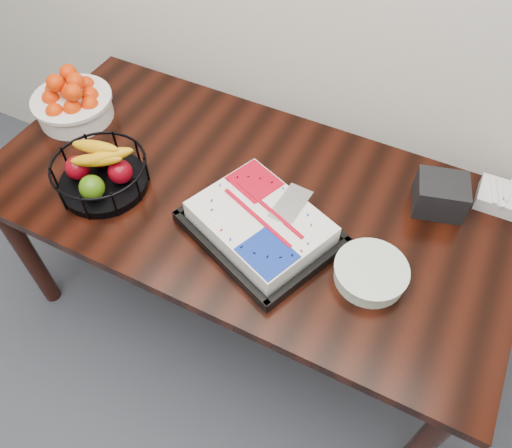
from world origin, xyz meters
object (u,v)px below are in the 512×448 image
at_px(cake_tray, 260,225).
at_px(fruit_basket, 100,172).
at_px(table, 245,210).
at_px(tangerine_bowl, 72,100).
at_px(napkin_box, 440,195).
at_px(plate_stack, 370,273).

distance_m(cake_tray, fruit_basket, 0.57).
relative_size(table, tangerine_bowl, 6.00).
xyz_separation_m(tangerine_bowl, fruit_basket, (0.32, -0.25, -0.01)).
relative_size(cake_tray, tangerine_bowl, 1.85).
relative_size(table, fruit_basket, 5.68).
height_order(cake_tray, fruit_basket, fruit_basket).
relative_size(table, napkin_box, 11.32).
height_order(cake_tray, tangerine_bowl, tangerine_bowl).
xyz_separation_m(tangerine_bowl, plate_stack, (1.25, -0.19, -0.05)).
bearing_deg(fruit_basket, table, 22.71).
bearing_deg(napkin_box, table, -158.39).
height_order(tangerine_bowl, napkin_box, tangerine_bowl).
distance_m(table, plate_stack, 0.52).
bearing_deg(table, fruit_basket, -157.29).
relative_size(tangerine_bowl, plate_stack, 1.37).
relative_size(tangerine_bowl, napkin_box, 1.89).
height_order(cake_tray, napkin_box, napkin_box).
bearing_deg(table, plate_stack, -15.23).
distance_m(table, cake_tray, 0.22).
xyz_separation_m(cake_tray, tangerine_bowl, (-0.89, 0.19, 0.04)).
xyz_separation_m(plate_stack, napkin_box, (0.11, 0.37, 0.03)).
relative_size(table, plate_stack, 8.21).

